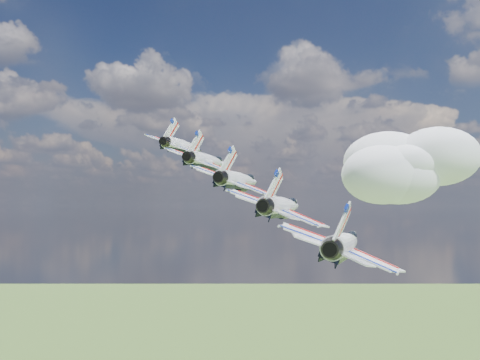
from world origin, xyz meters
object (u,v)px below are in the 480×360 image
(jet_1, at_px, (208,161))
(jet_4, at_px, (345,243))
(jet_0, at_px, (184,146))
(jet_3, at_px, (283,206))
(jet_2, at_px, (240,180))

(jet_1, bearing_deg, jet_4, -45.84)
(jet_0, xyz_separation_m, jet_3, (23.17, -23.58, -9.79))
(jet_0, height_order, jet_2, jet_0)
(jet_1, relative_size, jet_2, 1.00)
(jet_0, xyz_separation_m, jet_1, (7.72, -7.86, -3.26))
(jet_1, xyz_separation_m, jet_2, (7.72, -7.86, -3.26))
(jet_0, relative_size, jet_4, 1.00)
(jet_1, bearing_deg, jet_3, -45.84)
(jet_2, bearing_deg, jet_3, -45.84)
(jet_4, bearing_deg, jet_0, 134.16)
(jet_1, height_order, jet_4, jet_1)
(jet_0, relative_size, jet_2, 1.00)
(jet_2, xyz_separation_m, jet_4, (15.44, -15.72, -6.53))
(jet_3, height_order, jet_4, jet_3)
(jet_0, distance_m, jet_1, 11.49)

